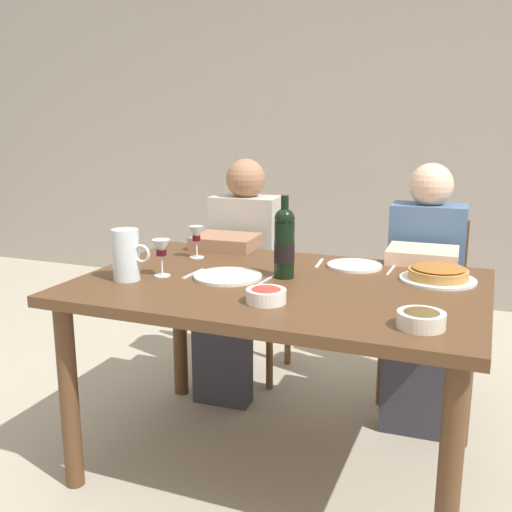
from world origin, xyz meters
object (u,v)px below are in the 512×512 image
at_px(salad_bowl, 266,294).
at_px(diner_left, 238,269).
at_px(chair_left, 254,280).
at_px(wine_glass_left_diner, 161,250).
at_px(wine_glass_right_diner, 196,235).
at_px(dinner_plate_right_setting, 228,276).
at_px(baked_tart, 438,274).
at_px(dining_table, 280,305).
at_px(chair_right, 426,296).
at_px(water_pitcher, 126,258).
at_px(wine_bottle, 284,243).
at_px(dinner_plate_left_setting, 355,266).
at_px(olive_bowl, 421,318).
at_px(diner_right, 423,285).

bearing_deg(salad_bowl, diner_left, 118.63).
bearing_deg(chair_left, wine_glass_left_diner, 87.10).
relative_size(wine_glass_right_diner, dinner_plate_right_setting, 0.54).
bearing_deg(baked_tart, diner_left, 158.14).
height_order(baked_tart, diner_left, diner_left).
xyz_separation_m(dining_table, chair_right, (0.45, 0.92, -0.17)).
xyz_separation_m(dining_table, wine_glass_right_diner, (-0.47, 0.24, 0.19)).
relative_size(wine_glass_left_diner, chair_right, 0.17).
distance_m(dining_table, water_pitcher, 0.61).
xyz_separation_m(salad_bowl, chair_right, (0.40, 1.18, -0.29)).
distance_m(baked_tart, chair_left, 1.22).
relative_size(salad_bowl, wine_glass_right_diner, 0.96).
distance_m(water_pitcher, chair_right, 1.53).
xyz_separation_m(wine_bottle, diner_left, (-0.44, 0.57, -0.28)).
relative_size(wine_glass_left_diner, dinner_plate_left_setting, 0.65).
distance_m(dining_table, salad_bowl, 0.29).
distance_m(olive_bowl, wine_glass_left_diner, 1.03).
bearing_deg(diner_right, wine_glass_right_diner, 23.75).
relative_size(wine_bottle, diner_right, 0.27).
xyz_separation_m(wine_glass_right_diner, dinner_plate_left_setting, (0.68, 0.09, -0.09)).
bearing_deg(water_pitcher, dinner_plate_left_setting, 34.25).
bearing_deg(dinner_plate_left_setting, wine_glass_right_diner, -172.40).
bearing_deg(wine_glass_left_diner, wine_glass_right_diner, 92.96).
bearing_deg(dinner_plate_left_setting, dinner_plate_right_setting, -139.84).
relative_size(water_pitcher, olive_bowl, 1.38).
distance_m(salad_bowl, wine_glass_left_diner, 0.53).
bearing_deg(diner_right, olive_bowl, 93.51).
xyz_separation_m(dining_table, dinner_plate_left_setting, (0.21, 0.33, 0.10)).
distance_m(salad_bowl, diner_right, 1.04).
relative_size(wine_glass_left_diner, diner_right, 0.12).
distance_m(wine_bottle, dinner_plate_right_setting, 0.25).
relative_size(baked_tart, diner_left, 0.24).
height_order(olive_bowl, chair_right, chair_right).
bearing_deg(wine_glass_left_diner, dining_table, 11.32).
bearing_deg(dinner_plate_left_setting, water_pitcher, -145.75).
distance_m(water_pitcher, salad_bowl, 0.60).
relative_size(dinner_plate_left_setting, chair_left, 0.26).
bearing_deg(diner_right, dinner_plate_left_setting, 53.63).
distance_m(dinner_plate_left_setting, diner_left, 0.74).
height_order(dinner_plate_left_setting, chair_right, chair_right).
height_order(olive_bowl, dinner_plate_left_setting, olive_bowl).
relative_size(baked_tart, dinner_plate_left_setting, 1.26).
relative_size(dinner_plate_right_setting, chair_right, 0.30).
bearing_deg(dining_table, diner_left, 125.08).
xyz_separation_m(water_pitcher, wine_glass_left_diner, (0.09, 0.10, 0.02)).
relative_size(olive_bowl, chair_right, 0.16).
bearing_deg(salad_bowl, chair_left, 113.79).
xyz_separation_m(salad_bowl, chair_left, (-0.50, 1.13, -0.29)).
relative_size(dining_table, wine_bottle, 4.72).
relative_size(water_pitcher, chair_left, 0.22).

